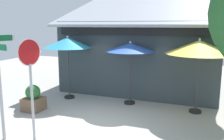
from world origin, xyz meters
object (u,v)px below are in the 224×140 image
Objects in this scene: patio_umbrella_teal_left at (68,43)px; patio_umbrella_mustard_right at (199,48)px; stop_sign at (30,72)px; sidewalk_planter at (33,99)px; patio_umbrella_royal_blue_center at (130,48)px.

patio_umbrella_teal_left is 5.27m from patio_umbrella_mustard_right.
sidewalk_planter is at bearing 128.99° from stop_sign.
stop_sign is at bearing -72.90° from patio_umbrella_teal_left.
sidewalk_planter is at bearing -146.15° from patio_umbrella_royal_blue_center.
patio_umbrella_teal_left is 1.07× the size of patio_umbrella_royal_blue_center.
patio_umbrella_teal_left is at bearing 77.74° from sidewalk_planter.
patio_umbrella_teal_left reaches higher than patio_umbrella_royal_blue_center.
patio_umbrella_mustard_right is at bearing 1.13° from patio_umbrella_teal_left.
patio_umbrella_mustard_right is at bearing 44.05° from stop_sign.
sidewalk_planter is (-3.12, -2.09, -1.84)m from patio_umbrella_royal_blue_center.
patio_umbrella_teal_left is at bearing 107.10° from stop_sign.
patio_umbrella_royal_blue_center is at bearing 177.65° from patio_umbrella_mustard_right.
patio_umbrella_royal_blue_center is at bearing 4.42° from patio_umbrella_teal_left.
sidewalk_planter is at bearing -102.26° from patio_umbrella_teal_left.
stop_sign is 1.04× the size of patio_umbrella_mustard_right.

